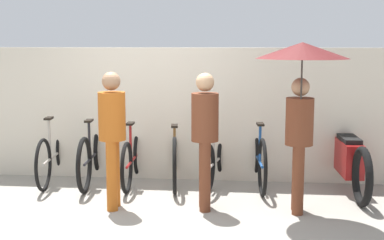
{
  "coord_description": "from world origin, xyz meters",
  "views": [
    {
      "loc": [
        1.27,
        -5.69,
        1.99
      ],
      "look_at": [
        0.6,
        0.94,
        1.0
      ],
      "focal_mm": 50.0,
      "sensor_mm": 36.0,
      "label": 1
    }
  ],
  "objects_px": {
    "parked_bicycle_2": "(133,158)",
    "pedestrian_leading": "(112,130)",
    "parked_bicycle_5": "(258,158)",
    "pedestrian_trailing": "(301,79)",
    "parked_bicycle_1": "(93,155)",
    "parked_bicycle_4": "(216,160)",
    "pedestrian_center": "(205,131)",
    "parked_bicycle_0": "(54,155)",
    "motorcycle": "(348,160)",
    "parked_bicycle_3": "(175,156)"
  },
  "relations": [
    {
      "from": "motorcycle",
      "to": "parked_bicycle_2",
      "type": "bearing_deg",
      "value": 86.58
    },
    {
      "from": "parked_bicycle_5",
      "to": "pedestrian_leading",
      "type": "height_order",
      "value": "pedestrian_leading"
    },
    {
      "from": "parked_bicycle_3",
      "to": "parked_bicycle_5",
      "type": "bearing_deg",
      "value": -97.04
    },
    {
      "from": "parked_bicycle_4",
      "to": "pedestrian_trailing",
      "type": "height_order",
      "value": "pedestrian_trailing"
    },
    {
      "from": "parked_bicycle_0",
      "to": "pedestrian_trailing",
      "type": "xyz_separation_m",
      "value": [
        3.34,
        -1.21,
        1.19
      ]
    },
    {
      "from": "pedestrian_center",
      "to": "parked_bicycle_1",
      "type": "bearing_deg",
      "value": -39.64
    },
    {
      "from": "parked_bicycle_0",
      "to": "parked_bicycle_3",
      "type": "bearing_deg",
      "value": -95.44
    },
    {
      "from": "parked_bicycle_3",
      "to": "parked_bicycle_4",
      "type": "distance_m",
      "value": 0.58
    },
    {
      "from": "pedestrian_center",
      "to": "parked_bicycle_4",
      "type": "bearing_deg",
      "value": -100.87
    },
    {
      "from": "parked_bicycle_3",
      "to": "pedestrian_trailing",
      "type": "distance_m",
      "value": 2.32
    },
    {
      "from": "pedestrian_leading",
      "to": "parked_bicycle_3",
      "type": "bearing_deg",
      "value": -119.99
    },
    {
      "from": "pedestrian_center",
      "to": "parked_bicycle_0",
      "type": "bearing_deg",
      "value": -33.28
    },
    {
      "from": "parked_bicycle_1",
      "to": "pedestrian_trailing",
      "type": "xyz_separation_m",
      "value": [
        2.75,
        -1.17,
        1.18
      ]
    },
    {
      "from": "pedestrian_center",
      "to": "motorcycle",
      "type": "xyz_separation_m",
      "value": [
        1.85,
        1.02,
        -0.53
      ]
    },
    {
      "from": "pedestrian_center",
      "to": "motorcycle",
      "type": "height_order",
      "value": "pedestrian_center"
    },
    {
      "from": "parked_bicycle_2",
      "to": "pedestrian_leading",
      "type": "bearing_deg",
      "value": 177.9
    },
    {
      "from": "parked_bicycle_2",
      "to": "parked_bicycle_4",
      "type": "distance_m",
      "value": 1.17
    },
    {
      "from": "parked_bicycle_2",
      "to": "pedestrian_leading",
      "type": "relative_size",
      "value": 1.01
    },
    {
      "from": "pedestrian_center",
      "to": "pedestrian_trailing",
      "type": "xyz_separation_m",
      "value": [
        1.08,
        -0.1,
        0.62
      ]
    },
    {
      "from": "parked_bicycle_0",
      "to": "parked_bicycle_2",
      "type": "xyz_separation_m",
      "value": [
        1.16,
        -0.05,
        -0.02
      ]
    },
    {
      "from": "pedestrian_leading",
      "to": "parked_bicycle_4",
      "type": "bearing_deg",
      "value": -138.19
    },
    {
      "from": "parked_bicycle_2",
      "to": "parked_bicycle_3",
      "type": "xyz_separation_m",
      "value": [
        0.58,
        0.05,
        0.03
      ]
    },
    {
      "from": "parked_bicycle_3",
      "to": "parked_bicycle_0",
      "type": "bearing_deg",
      "value": 82.66
    },
    {
      "from": "parked_bicycle_0",
      "to": "parked_bicycle_4",
      "type": "relative_size",
      "value": 1.1
    },
    {
      "from": "parked_bicycle_2",
      "to": "pedestrian_trailing",
      "type": "relative_size",
      "value": 0.84
    },
    {
      "from": "parked_bicycle_0",
      "to": "motorcycle",
      "type": "height_order",
      "value": "parked_bicycle_0"
    },
    {
      "from": "pedestrian_leading",
      "to": "pedestrian_trailing",
      "type": "bearing_deg",
      "value": 175.33
    },
    {
      "from": "pedestrian_trailing",
      "to": "pedestrian_leading",
      "type": "bearing_deg",
      "value": 1.59
    },
    {
      "from": "parked_bicycle_2",
      "to": "pedestrian_leading",
      "type": "xyz_separation_m",
      "value": [
        0.0,
        -1.14,
        0.59
      ]
    },
    {
      "from": "parked_bicycle_0",
      "to": "parked_bicycle_4",
      "type": "height_order",
      "value": "parked_bicycle_0"
    },
    {
      "from": "parked_bicycle_0",
      "to": "parked_bicycle_5",
      "type": "xyz_separation_m",
      "value": [
        2.91,
        0.01,
        0.02
      ]
    },
    {
      "from": "parked_bicycle_0",
      "to": "pedestrian_leading",
      "type": "height_order",
      "value": "pedestrian_leading"
    },
    {
      "from": "parked_bicycle_0",
      "to": "parked_bicycle_4",
      "type": "xyz_separation_m",
      "value": [
        2.33,
        0.01,
        -0.03
      ]
    },
    {
      "from": "parked_bicycle_0",
      "to": "parked_bicycle_4",
      "type": "distance_m",
      "value": 2.33
    },
    {
      "from": "pedestrian_leading",
      "to": "pedestrian_center",
      "type": "height_order",
      "value": "pedestrian_leading"
    },
    {
      "from": "parked_bicycle_2",
      "to": "motorcycle",
      "type": "height_order",
      "value": "parked_bicycle_2"
    },
    {
      "from": "parked_bicycle_0",
      "to": "motorcycle",
      "type": "distance_m",
      "value": 4.1
    },
    {
      "from": "parked_bicycle_0",
      "to": "parked_bicycle_5",
      "type": "bearing_deg",
      "value": -95.32
    },
    {
      "from": "parked_bicycle_1",
      "to": "pedestrian_leading",
      "type": "xyz_separation_m",
      "value": [
        0.58,
        -1.14,
        0.57
      ]
    },
    {
      "from": "parked_bicycle_1",
      "to": "pedestrian_center",
      "type": "distance_m",
      "value": 2.06
    },
    {
      "from": "parked_bicycle_1",
      "to": "parked_bicycle_4",
      "type": "bearing_deg",
      "value": -92.71
    },
    {
      "from": "parked_bicycle_4",
      "to": "parked_bicycle_5",
      "type": "bearing_deg",
      "value": -80.22
    },
    {
      "from": "parked_bicycle_5",
      "to": "pedestrian_trailing",
      "type": "height_order",
      "value": "pedestrian_trailing"
    },
    {
      "from": "parked_bicycle_2",
      "to": "pedestrian_trailing",
      "type": "height_order",
      "value": "pedestrian_trailing"
    },
    {
      "from": "parked_bicycle_3",
      "to": "pedestrian_trailing",
      "type": "height_order",
      "value": "pedestrian_trailing"
    },
    {
      "from": "parked_bicycle_2",
      "to": "parked_bicycle_3",
      "type": "bearing_deg",
      "value": -86.82
    },
    {
      "from": "parked_bicycle_2",
      "to": "pedestrian_center",
      "type": "xyz_separation_m",
      "value": [
        1.09,
        -1.06,
        0.59
      ]
    },
    {
      "from": "parked_bicycle_2",
      "to": "parked_bicycle_5",
      "type": "xyz_separation_m",
      "value": [
        1.74,
        0.06,
        0.03
      ]
    },
    {
      "from": "parked_bicycle_2",
      "to": "parked_bicycle_5",
      "type": "height_order",
      "value": "parked_bicycle_2"
    },
    {
      "from": "pedestrian_trailing",
      "to": "parked_bicycle_0",
      "type": "bearing_deg",
      "value": -17.75
    }
  ]
}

